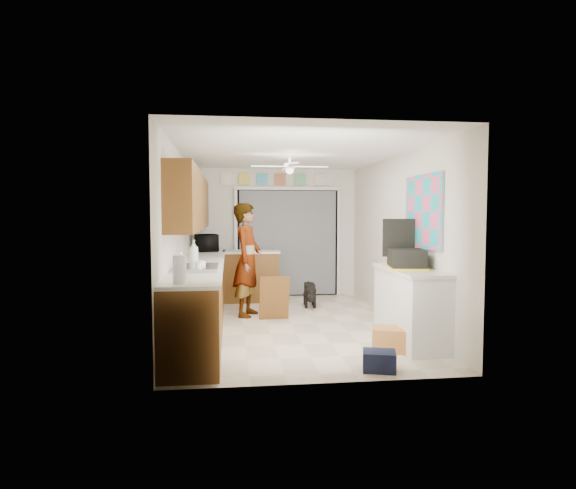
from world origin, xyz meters
name	(u,v)px	position (x,y,z in m)	size (l,w,h in m)	color
floor	(291,324)	(0.00, 0.00, 0.00)	(5.00, 5.00, 0.00)	beige
ceiling	(291,153)	(0.00, 0.00, 2.50)	(5.00, 5.00, 0.00)	white
wall_back	(275,233)	(0.00, 2.50, 1.25)	(3.20, 3.20, 0.00)	silver
wall_front	(325,253)	(0.00, -2.50, 1.25)	(3.20, 3.20, 0.00)	silver
wall_left	(179,240)	(-1.60, 0.00, 1.25)	(5.00, 5.00, 0.00)	silver
wall_right	(397,239)	(1.60, 0.00, 1.25)	(5.00, 5.00, 0.00)	silver
left_base_cabinets	(202,296)	(-1.30, 0.00, 0.45)	(0.60, 4.80, 0.90)	brown
left_countertop	(202,263)	(-1.29, 0.00, 0.92)	(0.62, 4.80, 0.04)	white
upper_cabinets	(192,202)	(-1.44, 0.20, 1.80)	(0.32, 4.00, 0.80)	brown
sink_basin	(197,268)	(-1.29, -1.00, 0.95)	(0.50, 0.76, 0.06)	silver
faucet	(181,261)	(-1.48, -1.00, 1.05)	(0.03, 0.03, 0.22)	silver
peninsula_base	(251,277)	(-0.50, 2.00, 0.45)	(1.00, 0.60, 0.90)	brown
peninsula_top	(251,252)	(-0.50, 2.00, 0.92)	(1.04, 0.64, 0.04)	white
back_opening_recess	(288,243)	(0.25, 2.47, 1.05)	(2.00, 0.06, 2.10)	black
curtain_panel	(288,243)	(0.25, 2.43, 1.05)	(1.90, 0.03, 2.05)	gray
door_trim_left	(236,243)	(-0.77, 2.44, 1.05)	(0.06, 0.04, 2.10)	white
door_trim_right	(339,243)	(1.27, 2.44, 1.05)	(0.06, 0.04, 2.10)	white
door_trim_head	(288,188)	(0.25, 2.44, 2.12)	(2.10, 0.04, 0.06)	white
header_frame_0	(244,179)	(-0.60, 2.47, 2.30)	(0.22, 0.02, 0.22)	#E3CF4B
header_frame_1	(262,179)	(-0.25, 2.47, 2.30)	(0.22, 0.02, 0.22)	#4CADCB
header_frame_2	(280,179)	(0.10, 2.47, 2.30)	(0.22, 0.02, 0.22)	#C06B48
header_frame_3	(300,179)	(0.50, 2.47, 2.30)	(0.22, 0.02, 0.22)	#6EC185
header_frame_4	(320,180)	(0.90, 2.47, 2.30)	(0.22, 0.02, 0.22)	silver
route66_sign	(226,179)	(-0.95, 2.47, 2.30)	(0.22, 0.02, 0.26)	silver
right_counter_base	(410,307)	(1.35, -1.20, 0.45)	(0.50, 1.40, 0.90)	white
right_counter_top	(410,270)	(1.34, -1.20, 0.92)	(0.54, 1.44, 0.04)	white
abstract_painting	(423,212)	(1.58, -1.00, 1.65)	(0.03, 1.15, 0.95)	#E65487
ceiling_fan	(290,167)	(0.00, 0.20, 2.32)	(1.14, 1.14, 0.24)	white
microwave	(207,243)	(-1.31, 1.96, 1.09)	(0.56, 0.38, 0.31)	black
soap_bottle	(194,253)	(-1.37, -0.51, 1.11)	(0.13, 0.13, 0.34)	silver
cup	(200,265)	(-1.26, -0.93, 0.99)	(0.13, 0.13, 0.10)	white
jar_b	(199,267)	(-1.26, -1.22, 0.99)	(0.07, 0.07, 0.11)	silver
paper_towel_roll	(180,270)	(-1.38, -2.19, 1.08)	(0.13, 0.13, 0.28)	white
suitcase	(406,259)	(1.32, -1.12, 1.06)	(0.41, 0.55, 0.23)	black
suitcase_rim	(406,267)	(1.32, -1.12, 0.95)	(0.44, 0.58, 0.02)	yellow
suitcase_lid	(399,238)	(1.32, -0.83, 1.31)	(0.42, 0.03, 0.50)	black
cardboard_box	(391,339)	(1.00, -1.52, 0.14)	(0.44, 0.33, 0.28)	#BB773B
navy_crate	(379,361)	(0.63, -2.20, 0.10)	(0.33, 0.28, 0.20)	black
cabinet_door_panel	(274,298)	(-0.22, 0.30, 0.34)	(0.45, 0.03, 0.68)	brown
man	(247,260)	(-0.61, 0.67, 0.90)	(0.65, 0.43, 1.79)	white
dog	(310,294)	(0.49, 1.30, 0.23)	(0.25, 0.58, 0.45)	black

